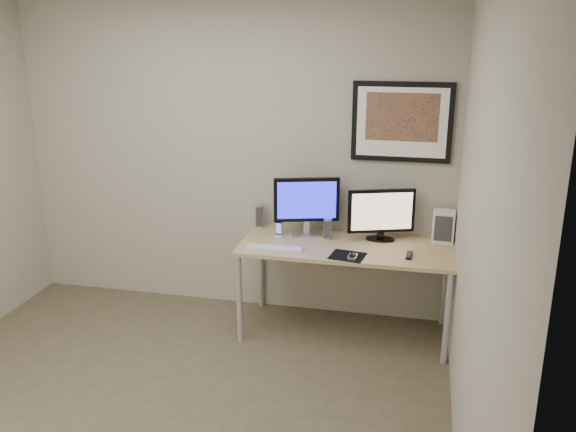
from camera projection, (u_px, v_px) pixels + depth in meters
name	position (u px, v px, depth m)	size (l,w,h in m)	color
floor	(154.00, 417.00, 3.77)	(3.60, 3.60, 0.00)	#4C432F
room	(168.00, 141.00, 3.70)	(3.60, 3.60, 3.60)	white
desk	(346.00, 253.00, 4.62)	(1.60, 0.70, 0.73)	#9A814A
framed_art	(402.00, 122.00, 4.57)	(0.75, 0.04, 0.60)	black
monitor_large	(307.00, 204.00, 4.73)	(0.50, 0.22, 0.47)	silver
monitor_tv	(381.00, 213.00, 4.63)	(0.50, 0.20, 0.41)	black
speaker_left	(260.00, 216.00, 4.98)	(0.08, 0.08, 0.19)	silver
speaker_right	(328.00, 229.00, 4.71)	(0.07, 0.07, 0.17)	silver
phone_dock	(279.00, 229.00, 4.77)	(0.06, 0.06, 0.12)	black
keyboard	(274.00, 248.00, 4.51)	(0.44, 0.12, 0.02)	silver
mousepad	(348.00, 256.00, 4.38)	(0.24, 0.21, 0.00)	black
mouse	(353.00, 256.00, 4.32)	(0.06, 0.10, 0.03)	black
remote	(409.00, 255.00, 4.37)	(0.04, 0.15, 0.02)	black
fan_unit	(443.00, 226.00, 4.63)	(0.16, 0.12, 0.25)	silver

